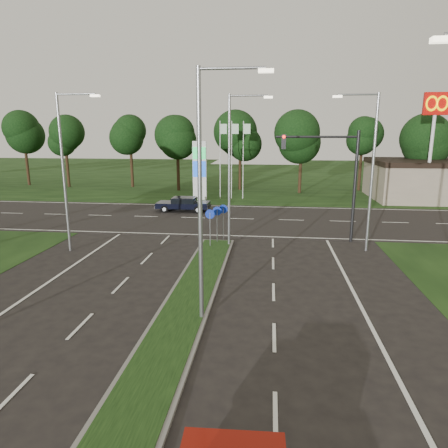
# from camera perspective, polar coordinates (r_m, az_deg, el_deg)

# --- Properties ---
(ground) EXTENTS (160.00, 160.00, 0.00)m
(ground) POSITION_cam_1_polar(r_m,az_deg,el_deg) (10.75, -14.07, -27.29)
(ground) COLOR black
(ground) RESTS_ON ground
(verge_far) EXTENTS (160.00, 50.00, 0.02)m
(verge_far) POSITION_cam_1_polar(r_m,az_deg,el_deg) (63.06, 3.66, 6.71)
(verge_far) COLOR black
(verge_far) RESTS_ON ground
(cross_road) EXTENTS (160.00, 12.00, 0.02)m
(cross_road) POSITION_cam_1_polar(r_m,az_deg,el_deg) (32.50, 0.77, 0.77)
(cross_road) COLOR black
(cross_road) RESTS_ON ground
(median_kerb) EXTENTS (2.00, 26.00, 0.12)m
(median_kerb) POSITION_cam_1_polar(r_m,az_deg,el_deg) (13.84, -8.08, -16.70)
(median_kerb) COLOR slate
(median_kerb) RESTS_ON ground
(streetlight_median_near) EXTENTS (2.53, 0.22, 9.00)m
(streetlight_median_near) POSITION_cam_1_polar(r_m,az_deg,el_deg) (13.90, -2.65, 5.51)
(streetlight_median_near) COLOR gray
(streetlight_median_near) RESTS_ON ground
(streetlight_median_far) EXTENTS (2.53, 0.22, 9.00)m
(streetlight_median_far) POSITION_cam_1_polar(r_m,az_deg,el_deg) (23.77, 1.24, 8.63)
(streetlight_median_far) COLOR gray
(streetlight_median_far) RESTS_ON ground
(streetlight_left_far) EXTENTS (2.53, 0.22, 9.00)m
(streetlight_left_far) POSITION_cam_1_polar(r_m,az_deg,el_deg) (24.55, -21.62, 7.87)
(streetlight_left_far) COLOR gray
(streetlight_left_far) RESTS_ON ground
(streetlight_right_far) EXTENTS (2.53, 0.22, 9.00)m
(streetlight_right_far) POSITION_cam_1_polar(r_m,az_deg,el_deg) (24.32, 20.05, 7.96)
(streetlight_right_far) COLOR gray
(streetlight_right_far) RESTS_ON ground
(traffic_signal) EXTENTS (5.10, 0.42, 7.00)m
(traffic_signal) POSITION_cam_1_polar(r_m,az_deg,el_deg) (26.00, 15.50, 7.60)
(traffic_signal) COLOR black
(traffic_signal) RESTS_ON ground
(median_signs) EXTENTS (1.16, 1.76, 2.38)m
(median_signs) POSITION_cam_1_polar(r_m,az_deg,el_deg) (24.76, -1.01, 0.94)
(median_signs) COLOR gray
(median_signs) RESTS_ON ground
(gas_pylon) EXTENTS (5.80, 1.26, 8.00)m
(gas_pylon) POSITION_cam_1_polar(r_m,az_deg,el_deg) (41.41, -3.20, 7.87)
(gas_pylon) COLOR silver
(gas_pylon) RESTS_ON ground
(mcdonalds_sign) EXTENTS (2.20, 0.47, 10.40)m
(mcdonalds_sign) POSITION_cam_1_polar(r_m,az_deg,el_deg) (42.26, 27.85, 13.04)
(mcdonalds_sign) COLOR silver
(mcdonalds_sign) RESTS_ON ground
(treeline_far) EXTENTS (6.00, 6.00, 9.90)m
(treeline_far) POSITION_cam_1_polar(r_m,az_deg,el_deg) (47.64, 2.92, 12.92)
(treeline_far) COLOR black
(treeline_far) RESTS_ON ground
(navy_sedan) EXTENTS (4.61, 1.94, 1.27)m
(navy_sedan) POSITION_cam_1_polar(r_m,az_deg,el_deg) (35.60, -5.82, 2.89)
(navy_sedan) COLOR black
(navy_sedan) RESTS_ON ground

